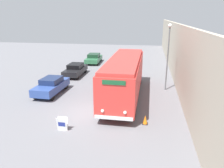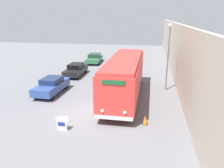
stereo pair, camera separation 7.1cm
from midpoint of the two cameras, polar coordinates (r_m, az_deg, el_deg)
name	(u,v)px [view 1 (the left image)]	position (r m, az deg, el deg)	size (l,w,h in m)	color
ground_plane	(92,113)	(16.36, -5.49, -7.61)	(80.00, 80.00, 0.00)	slate
building_wall_right	(177,53)	(24.72, 16.48, 7.74)	(0.30, 60.00, 6.11)	#B2A893
vintage_bus	(124,76)	(18.81, 3.15, 2.22)	(2.64, 11.19, 3.50)	black
sign_board	(62,124)	(14.21, -13.01, -10.19)	(0.65, 0.33, 0.87)	gray
streetlamp	(168,48)	(20.99, 14.41, 9.10)	(0.36, 0.36, 6.24)	#595E60
parked_car_near	(51,86)	(20.81, -15.64, -0.40)	(1.92, 4.49, 1.49)	black
parked_car_mid	(75,70)	(26.62, -9.62, 3.75)	(1.86, 4.57, 1.42)	black
parked_car_far	(94,58)	(33.57, -4.85, 6.72)	(2.16, 4.76, 1.40)	black
traffic_cone	(145,120)	(14.81, 8.53, -9.21)	(0.36, 0.36, 0.63)	black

